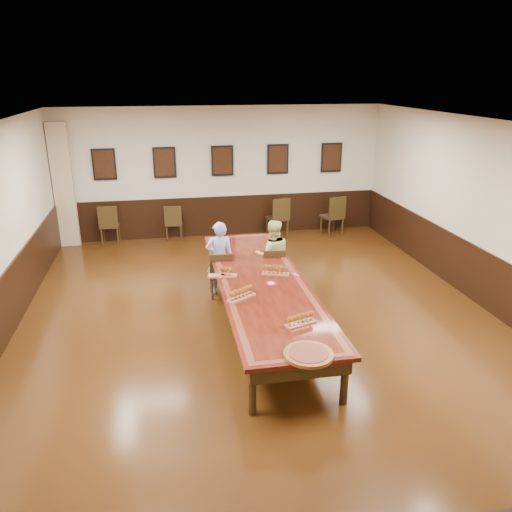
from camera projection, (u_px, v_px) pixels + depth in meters
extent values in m
cube|color=black|center=(262.00, 323.00, 8.31)|extent=(8.00, 10.00, 0.02)
cube|color=white|center=(262.00, 124.00, 7.21)|extent=(8.00, 10.00, 0.02)
cube|color=beige|center=(222.00, 172.00, 12.39)|extent=(8.00, 0.02, 3.20)
cube|color=beige|center=(419.00, 461.00, 3.14)|extent=(8.00, 0.02, 3.20)
cube|color=beige|center=(493.00, 218.00, 8.46)|extent=(0.02, 10.00, 3.20)
imported|color=#4D5AC2|center=(220.00, 258.00, 9.19)|extent=(0.52, 0.35, 1.40)
imported|color=#E6E790|center=(272.00, 255.00, 9.37)|extent=(0.72, 0.58, 1.37)
cube|color=#CE446D|center=(295.00, 275.00, 8.28)|extent=(0.13, 0.17, 0.01)
cube|color=tan|center=(64.00, 186.00, 11.61)|extent=(0.45, 0.18, 2.90)
cube|color=black|center=(223.00, 215.00, 12.74)|extent=(7.98, 0.04, 1.00)
cube|color=black|center=(1.00, 316.00, 7.44)|extent=(0.04, 9.98, 1.00)
cube|color=black|center=(482.00, 278.00, 8.83)|extent=(0.04, 9.98, 1.00)
cube|color=#320D08|center=(262.00, 283.00, 8.06)|extent=(1.40, 5.00, 0.06)
cube|color=brown|center=(262.00, 281.00, 8.05)|extent=(1.28, 4.88, 0.00)
cube|color=#320D08|center=(262.00, 281.00, 8.05)|extent=(1.10, 4.70, 0.00)
cube|color=black|center=(262.00, 291.00, 8.11)|extent=(1.25, 4.85, 0.18)
cylinder|color=black|center=(252.00, 390.00, 5.95)|extent=(0.10, 0.10, 0.69)
cylinder|color=black|center=(345.00, 380.00, 6.15)|extent=(0.10, 0.10, 0.69)
cylinder|color=black|center=(212.00, 258.00, 10.23)|extent=(0.10, 0.10, 0.69)
cylinder|color=black|center=(267.00, 254.00, 10.43)|extent=(0.10, 0.10, 0.69)
cube|color=black|center=(104.00, 164.00, 11.73)|extent=(0.54, 0.03, 0.74)
cube|color=black|center=(104.00, 164.00, 11.71)|extent=(0.46, 0.01, 0.64)
cube|color=black|center=(164.00, 162.00, 11.97)|extent=(0.54, 0.03, 0.74)
cube|color=black|center=(164.00, 163.00, 11.96)|extent=(0.46, 0.01, 0.64)
cube|color=black|center=(222.00, 161.00, 12.22)|extent=(0.54, 0.03, 0.74)
cube|color=black|center=(222.00, 161.00, 12.20)|extent=(0.46, 0.01, 0.64)
cube|color=black|center=(278.00, 159.00, 12.46)|extent=(0.54, 0.03, 0.74)
cube|color=black|center=(278.00, 159.00, 12.45)|extent=(0.46, 0.01, 0.64)
cube|color=black|center=(331.00, 157.00, 12.71)|extent=(0.54, 0.03, 0.74)
cube|color=black|center=(332.00, 158.00, 12.69)|extent=(0.46, 0.01, 0.64)
cube|color=#94553E|center=(223.00, 276.00, 8.21)|extent=(0.49, 0.23, 0.03)
cube|color=#94553E|center=(275.00, 274.00, 8.29)|extent=(0.47, 0.28, 0.03)
cube|color=#94553E|center=(241.00, 298.00, 7.41)|extent=(0.48, 0.38, 0.03)
cube|color=#94553E|center=(301.00, 324.00, 6.64)|extent=(0.46, 0.27, 0.03)
cylinder|color=#AC0B27|center=(271.00, 284.00, 7.92)|extent=(0.19, 0.19, 0.02)
cylinder|color=silver|center=(271.00, 283.00, 7.91)|extent=(0.11, 0.11, 0.01)
cylinder|color=#5F3313|center=(309.00, 354.00, 5.90)|extent=(0.75, 0.75, 0.04)
cylinder|color=brown|center=(309.00, 353.00, 5.89)|extent=(0.60, 0.60, 0.01)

